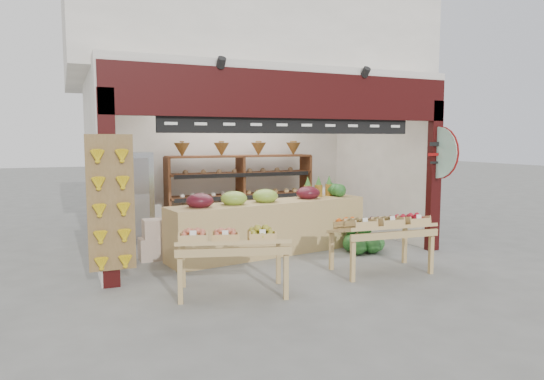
{
  "coord_description": "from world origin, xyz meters",
  "views": [
    {
      "loc": [
        -3.29,
        -7.77,
        1.98
      ],
      "look_at": [
        -0.02,
        -0.2,
        1.12
      ],
      "focal_mm": 32.0,
      "sensor_mm": 36.0,
      "label": 1
    }
  ],
  "objects": [
    {
      "name": "cardboard_stack",
      "position": [
        -1.73,
        0.25,
        0.25
      ],
      "size": [
        0.98,
        0.71,
        0.68
      ],
      "color": "beige",
      "rests_on": "ground"
    },
    {
      "name": "back_shelving",
      "position": [
        0.11,
        1.76,
        1.15
      ],
      "size": [
        3.11,
        0.51,
        1.91
      ],
      "color": "brown",
      "rests_on": "ground"
    },
    {
      "name": "refrigerator",
      "position": [
        -2.08,
        1.86,
        0.87
      ],
      "size": [
        0.77,
        0.77,
        1.74
      ],
      "primitive_type": "cube",
      "rotation": [
        0.0,
        0.0,
        0.16
      ],
      "color": "#B8BABF",
      "rests_on": "ground"
    },
    {
      "name": "banana_board",
      "position": [
        -2.73,
        -1.17,
        1.12
      ],
      "size": [
        0.6,
        0.15,
        1.8
      ],
      "color": "olive",
      "rests_on": "ground"
    },
    {
      "name": "mid_counter",
      "position": [
        -0.04,
        -0.14,
        0.5
      ],
      "size": [
        3.71,
        1.26,
        1.13
      ],
      "color": "tan",
      "rests_on": "ground"
    },
    {
      "name": "shop_structure",
      "position": [
        0.0,
        1.61,
        3.92
      ],
      "size": [
        6.36,
        5.12,
        5.4
      ],
      "color": "white",
      "rests_on": "ground"
    },
    {
      "name": "display_table_left",
      "position": [
        -1.41,
        -1.89,
        0.69
      ],
      "size": [
        1.57,
        1.15,
        0.92
      ],
      "color": "tan",
      "rests_on": "ground"
    },
    {
      "name": "ground",
      "position": [
        0.0,
        0.0,
        0.0
      ],
      "size": [
        60.0,
        60.0,
        0.0
      ],
      "primitive_type": "plane",
      "color": "slate",
      "rests_on": "ground"
    },
    {
      "name": "watermelon_pile",
      "position": [
        1.55,
        -0.63,
        0.2
      ],
      "size": [
        0.8,
        0.74,
        0.56
      ],
      "color": "#194B1A",
      "rests_on": "ground"
    },
    {
      "name": "display_table_right",
      "position": [
        1.03,
        -1.88,
        0.72
      ],
      "size": [
        1.48,
        0.9,
        0.92
      ],
      "color": "tan",
      "rests_on": "ground"
    },
    {
      "name": "gift_sign",
      "position": [
        2.75,
        -1.15,
        1.75
      ],
      "size": [
        0.04,
        0.93,
        0.92
      ],
      "color": "#AAD6BF",
      "rests_on": "ground"
    }
  ]
}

